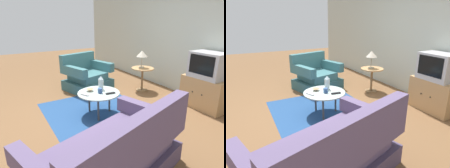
{
  "view_description": "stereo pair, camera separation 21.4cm",
  "coord_description": "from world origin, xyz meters",
  "views": [
    {
      "loc": [
        2.96,
        -1.43,
        1.65
      ],
      "look_at": [
        0.09,
        0.29,
        0.55
      ],
      "focal_mm": 31.63,
      "sensor_mm": 36.0,
      "label": 1
    },
    {
      "loc": [
        3.06,
        -1.25,
        1.65
      ],
      "look_at": [
        0.09,
        0.29,
        0.55
      ],
      "focal_mm": 31.63,
      "sensor_mm": 36.0,
      "label": 2
    }
  ],
  "objects": [
    {
      "name": "ground_plane",
      "position": [
        0.0,
        0.0,
        0.0
      ],
      "size": [
        16.0,
        16.0,
        0.0
      ],
      "primitive_type": "plane",
      "color": "brown"
    },
    {
      "name": "back_wall",
      "position": [
        0.0,
        2.27,
        1.35
      ],
      "size": [
        9.0,
        0.12,
        2.7
      ],
      "primitive_type": "cube",
      "color": "#B2BCB2",
      "rests_on": "ground"
    },
    {
      "name": "area_rug",
      "position": [
        0.05,
        0.04,
        0.0
      ],
      "size": [
        2.1,
        1.76,
        0.0
      ],
      "primitive_type": "cube",
      "color": "navy",
      "rests_on": "ground"
    },
    {
      "name": "armchair",
      "position": [
        -1.37,
        0.43,
        0.29
      ],
      "size": [
        1.11,
        1.18,
        0.85
      ],
      "rotation": [
        0.0,
        0.0,
        -1.29
      ],
      "color": "#325C60",
      "rests_on": "ground"
    },
    {
      "name": "couch",
      "position": [
        1.5,
        -0.56,
        0.28
      ],
      "size": [
        1.36,
        1.83,
        0.89
      ],
      "rotation": [
        0.0,
        0.0,
        1.86
      ],
      "color": "#4B3E5C",
      "rests_on": "ground"
    },
    {
      "name": "coffee_table",
      "position": [
        0.05,
        0.04,
        0.39
      ],
      "size": [
        0.74,
        0.74,
        0.43
      ],
      "color": "#B2C6C1",
      "rests_on": "ground"
    },
    {
      "name": "side_table",
      "position": [
        -0.54,
        1.52,
        0.41
      ],
      "size": [
        0.52,
        0.52,
        0.57
      ],
      "color": "tan",
      "rests_on": "ground"
    },
    {
      "name": "tv_stand",
      "position": [
        0.82,
        1.94,
        0.3
      ],
      "size": [
        0.84,
        0.48,
        0.6
      ],
      "color": "tan",
      "rests_on": "ground"
    },
    {
      "name": "television",
      "position": [
        0.82,
        1.93,
        0.84
      ],
      "size": [
        0.61,
        0.45,
        0.48
      ],
      "color": "#B7B7BC",
      "rests_on": "tv_stand"
    },
    {
      "name": "table_lamp",
      "position": [
        -0.57,
        1.5,
        0.88
      ],
      "size": [
        0.25,
        0.25,
        0.4
      ],
      "color": "#9E937A",
      "rests_on": "side_table"
    },
    {
      "name": "vase",
      "position": [
        -0.06,
        0.15,
        0.55
      ],
      "size": [
        0.1,
        0.1,
        0.26
      ],
      "color": "silver",
      "rests_on": "coffee_table"
    },
    {
      "name": "mug",
      "position": [
        0.09,
        0.05,
        0.47
      ],
      "size": [
        0.13,
        0.08,
        0.08
      ],
      "color": "#335184",
      "rests_on": "coffee_table"
    },
    {
      "name": "bowl",
      "position": [
        -0.09,
        -0.06,
        0.45
      ],
      "size": [
        0.13,
        0.13,
        0.04
      ],
      "color": "tan",
      "rests_on": "coffee_table"
    },
    {
      "name": "tv_remote_dark",
      "position": [
        0.22,
        0.18,
        0.44
      ],
      "size": [
        0.07,
        0.17,
        0.02
      ],
      "rotation": [
        0.0,
        0.0,
        4.58
      ],
      "color": "black",
      "rests_on": "coffee_table"
    },
    {
      "name": "tv_remote_silver",
      "position": [
        0.05,
        -0.22,
        0.44
      ],
      "size": [
        0.17,
        0.1,
        0.02
      ],
      "rotation": [
        0.0,
        0.0,
        3.54
      ],
      "color": "#B2B2B7",
      "rests_on": "coffee_table"
    }
  ]
}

